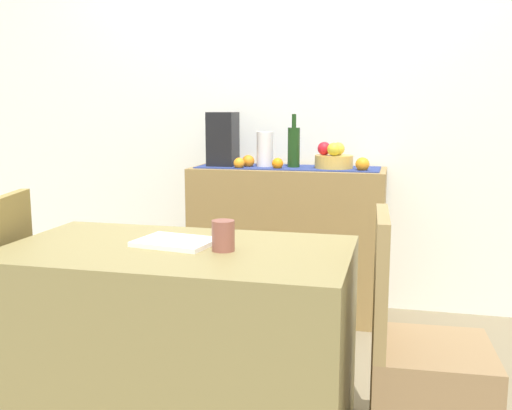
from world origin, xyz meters
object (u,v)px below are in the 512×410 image
at_px(sideboard_console, 287,242).
at_px(ceramic_vase, 265,150).
at_px(open_book, 175,242).
at_px(chair_by_corner, 425,396).
at_px(coffee_cup, 223,236).
at_px(fruit_bowl, 334,162).
at_px(dining_table, 179,343).
at_px(wine_bottle, 294,147).
at_px(coffee_maker, 223,139).

xyz_separation_m(sideboard_console, ceramic_vase, (-0.14, 0.00, 0.55)).
relative_size(open_book, chair_by_corner, 0.31).
relative_size(open_book, coffee_cup, 2.55).
distance_m(fruit_bowl, dining_table, 1.60).
distance_m(wine_bottle, chair_by_corner, 1.78).
bearing_deg(coffee_maker, open_book, -80.45).
distance_m(coffee_cup, chair_by_corner, 0.89).
xyz_separation_m(dining_table, coffee_cup, (0.18, -0.01, 0.42)).
bearing_deg(fruit_bowl, open_book, -107.35).
distance_m(wine_bottle, coffee_cup, 1.46).
bearing_deg(sideboard_console, open_book, -96.75).
bearing_deg(coffee_cup, open_book, 165.76).
xyz_separation_m(fruit_bowl, wine_bottle, (-0.24, 0.00, 0.08)).
height_order(sideboard_console, dining_table, sideboard_console).
bearing_deg(coffee_cup, ceramic_vase, 97.00).
height_order(open_book, chair_by_corner, chair_by_corner).
relative_size(ceramic_vase, open_book, 0.75).
xyz_separation_m(sideboard_console, coffee_maker, (-0.40, 0.00, 0.61)).
height_order(wine_bottle, coffee_cup, wine_bottle).
bearing_deg(wine_bottle, open_book, -98.14).
height_order(wine_bottle, open_book, wine_bottle).
height_order(wine_bottle, dining_table, wine_bottle).
bearing_deg(chair_by_corner, dining_table, 179.95).
height_order(ceramic_vase, open_book, ceramic_vase).
relative_size(fruit_bowl, dining_table, 0.17).
relative_size(fruit_bowl, coffee_maker, 0.68).
distance_m(coffee_maker, dining_table, 1.61).
xyz_separation_m(coffee_cup, chair_by_corner, (0.72, 0.01, -0.53)).
bearing_deg(fruit_bowl, ceramic_vase, 180.00).
distance_m(sideboard_console, fruit_bowl, 0.56).
bearing_deg(ceramic_vase, coffee_maker, 180.00).
distance_m(coffee_maker, open_book, 1.45).
height_order(wine_bottle, ceramic_vase, wine_bottle).
height_order(open_book, coffee_cup, coffee_cup).
xyz_separation_m(fruit_bowl, coffee_cup, (-0.23, -1.45, -0.14)).
distance_m(open_book, chair_by_corner, 1.04).
height_order(fruit_bowl, coffee_maker, coffee_maker).
relative_size(fruit_bowl, wine_bottle, 0.70).
bearing_deg(coffee_cup, coffee_maker, 106.83).
bearing_deg(wine_bottle, dining_table, -97.07).
bearing_deg(fruit_bowl, dining_table, -106.09).
bearing_deg(open_book, ceramic_vase, 98.12).
bearing_deg(dining_table, fruit_bowl, 73.91).
height_order(sideboard_console, chair_by_corner, chair_by_corner).
bearing_deg(fruit_bowl, wine_bottle, 180.00).
bearing_deg(chair_by_corner, open_book, 177.34).
relative_size(sideboard_console, fruit_bowl, 5.14).
bearing_deg(coffee_maker, ceramic_vase, 0.00).
xyz_separation_m(ceramic_vase, chair_by_corner, (0.89, -1.44, -0.73)).
bearing_deg(coffee_cup, fruit_bowl, 80.85).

